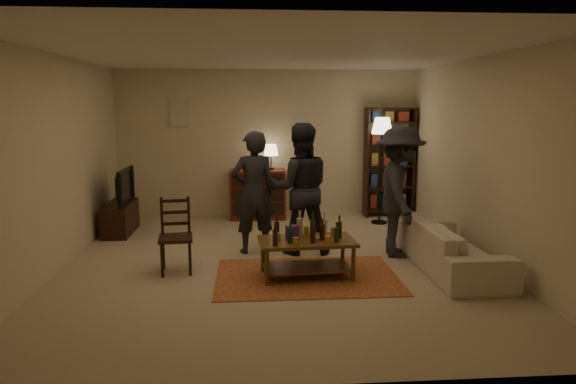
{
  "coord_description": "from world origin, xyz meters",
  "views": [
    {
      "loc": [
        -0.34,
        -6.53,
        2.09
      ],
      "look_at": [
        0.16,
        0.1,
        0.94
      ],
      "focal_mm": 32.0,
      "sensor_mm": 36.0,
      "label": 1
    }
  ],
  "objects": [
    {
      "name": "floor",
      "position": [
        0.0,
        0.0,
        0.0
      ],
      "size": [
        6.0,
        6.0,
        0.0
      ],
      "primitive_type": "plane",
      "color": "#C6B793",
      "rests_on": "ground"
    },
    {
      "name": "floor_lamp",
      "position": [
        1.94,
        2.18,
        1.58
      ],
      "size": [
        0.36,
        0.36,
        1.85
      ],
      "color": "black",
      "rests_on": "ground"
    },
    {
      "name": "person_right",
      "position": [
        0.36,
        0.49,
        0.91
      ],
      "size": [
        0.91,
        0.71,
        1.83
      ],
      "primitive_type": "imported",
      "rotation": [
        0.0,
        0.0,
        3.17
      ],
      "color": "#23232A",
      "rests_on": "ground"
    },
    {
      "name": "person_by_sofa",
      "position": [
        1.7,
        0.25,
        0.9
      ],
      "size": [
        0.81,
        1.24,
        1.8
      ],
      "primitive_type": "imported",
      "rotation": [
        0.0,
        0.0,
        1.44
      ],
      "color": "#282830",
      "rests_on": "ground"
    },
    {
      "name": "coffee_table",
      "position": [
        0.34,
        -0.57,
        0.41
      ],
      "size": [
        1.19,
        0.7,
        0.81
      ],
      "rotation": [
        0.0,
        0.0,
        0.07
      ],
      "color": "brown",
      "rests_on": "ground"
    },
    {
      "name": "room_shell",
      "position": [
        -0.65,
        2.98,
        1.81
      ],
      "size": [
        6.0,
        6.0,
        6.0
      ],
      "color": "beige",
      "rests_on": "ground"
    },
    {
      "name": "tv_stand",
      "position": [
        -2.44,
        1.8,
        0.38
      ],
      "size": [
        0.4,
        1.0,
        1.06
      ],
      "color": "black",
      "rests_on": "ground"
    },
    {
      "name": "person_left",
      "position": [
        -0.29,
        0.55,
        0.86
      ],
      "size": [
        0.71,
        0.55,
        1.72
      ],
      "primitive_type": "imported",
      "rotation": [
        0.0,
        0.0,
        3.39
      ],
      "color": "#24242B",
      "rests_on": "ground"
    },
    {
      "name": "sofa",
      "position": [
        2.2,
        -0.4,
        0.3
      ],
      "size": [
        0.81,
        2.08,
        0.61
      ],
      "primitive_type": "imported",
      "rotation": [
        0.0,
        0.0,
        1.57
      ],
      "color": "beige",
      "rests_on": "ground"
    },
    {
      "name": "rug",
      "position": [
        0.34,
        -0.57,
        0.01
      ],
      "size": [
        2.2,
        1.5,
        0.01
      ],
      "primitive_type": "cube",
      "color": "maroon",
      "rests_on": "ground"
    },
    {
      "name": "dresser",
      "position": [
        -0.19,
        2.71,
        0.48
      ],
      "size": [
        1.0,
        0.5,
        1.36
      ],
      "color": "maroon",
      "rests_on": "ground"
    },
    {
      "name": "bookshelf",
      "position": [
        2.25,
        2.78,
        1.03
      ],
      "size": [
        0.9,
        0.34,
        2.02
      ],
      "color": "black",
      "rests_on": "ground"
    },
    {
      "name": "dining_chair",
      "position": [
        -1.27,
        -0.21,
        0.5
      ],
      "size": [
        0.45,
        0.45,
        0.95
      ],
      "rotation": [
        0.0,
        0.0,
        0.11
      ],
      "color": "black",
      "rests_on": "ground"
    }
  ]
}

